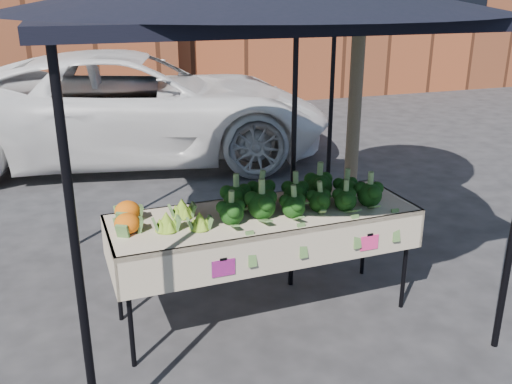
{
  "coord_description": "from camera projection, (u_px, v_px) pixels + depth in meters",
  "views": [
    {
      "loc": [
        -1.38,
        -3.9,
        2.53
      ],
      "look_at": [
        -0.0,
        0.11,
        1.0
      ],
      "focal_mm": 39.45,
      "sensor_mm": 36.0,
      "label": 1
    }
  ],
  "objects": [
    {
      "name": "street_tree",
      "position": [
        358.0,
        58.0,
        5.31
      ],
      "size": [
        1.95,
        1.95,
        3.84
      ],
      "primitive_type": null,
      "color": "#1E4C14",
      "rests_on": "ground"
    },
    {
      "name": "romanesco_cluster",
      "position": [
        180.0,
        212.0,
        4.11
      ],
      "size": [
        0.43,
        0.47,
        0.2
      ],
      "primitive_type": "ellipsoid",
      "color": "#92B837",
      "rests_on": "table"
    },
    {
      "name": "broccoli_heap",
      "position": [
        296.0,
        192.0,
        4.42
      ],
      "size": [
        1.37,
        0.57,
        0.26
      ],
      "primitive_type": "ellipsoid",
      "color": "black",
      "rests_on": "table"
    },
    {
      "name": "cauliflower_pair",
      "position": [
        127.0,
        215.0,
        4.07
      ],
      "size": [
        0.23,
        0.43,
        0.18
      ],
      "primitive_type": "ellipsoid",
      "color": "orange",
      "rests_on": "table"
    },
    {
      "name": "table",
      "position": [
        264.0,
        264.0,
        4.51
      ],
      "size": [
        2.42,
        0.87,
        0.9
      ],
      "color": "beige",
      "rests_on": "ground"
    },
    {
      "name": "ground",
      "position": [
        260.0,
        307.0,
        4.75
      ],
      "size": [
        90.0,
        90.0,
        0.0
      ],
      "primitive_type": "plane",
      "color": "#242426"
    },
    {
      "name": "canopy",
      "position": [
        251.0,
        139.0,
        4.62
      ],
      "size": [
        3.16,
        3.16,
        2.74
      ],
      "primitive_type": null,
      "color": "black",
      "rests_on": "ground"
    }
  ]
}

